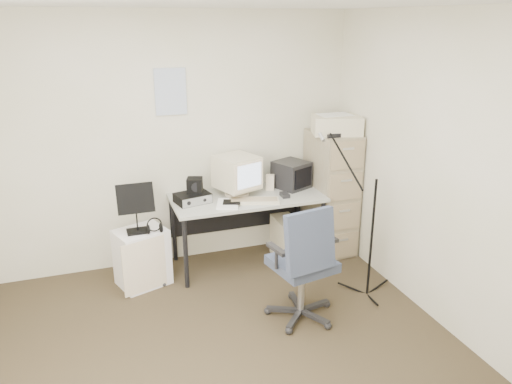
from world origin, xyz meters
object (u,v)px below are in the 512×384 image
object	(u,v)px
desk	(247,230)
side_cart	(142,257)
filing_cabinet	(331,193)
office_chair	(302,261)

from	to	relation	value
desk	side_cart	world-z (taller)	desk
filing_cabinet	desk	world-z (taller)	filing_cabinet
desk	filing_cabinet	bearing A→B (deg)	1.81
office_chair	side_cart	distance (m)	1.58
side_cart	office_chair	bearing A→B (deg)	-59.56
filing_cabinet	side_cart	distance (m)	2.07
desk	office_chair	bearing A→B (deg)	-84.12
filing_cabinet	side_cart	world-z (taller)	filing_cabinet
desk	side_cart	distance (m)	1.09
office_chair	side_cart	size ratio (longest dim) A/B	1.89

